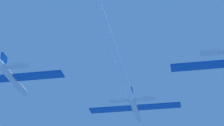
% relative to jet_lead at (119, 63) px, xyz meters
% --- Properties ---
extents(jet_lead, '(20.41, 73.72, 3.38)m').
position_rel_jet_lead_xyz_m(jet_lead, '(0.00, 0.00, 0.00)').
color(jet_lead, silver).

